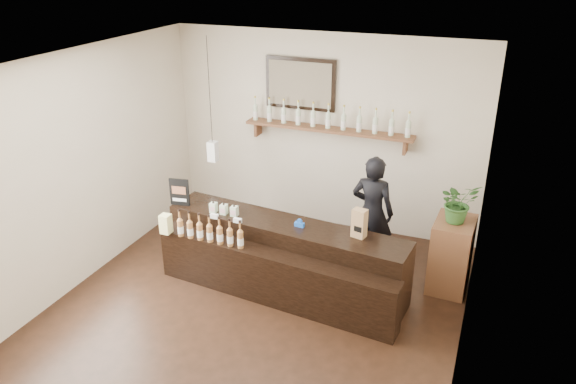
{
  "coord_description": "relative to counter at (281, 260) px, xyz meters",
  "views": [
    {
      "loc": [
        2.32,
        -4.78,
        3.85
      ],
      "look_at": [
        0.16,
        0.7,
        1.25
      ],
      "focal_mm": 35.0,
      "sensor_mm": 36.0,
      "label": 1
    }
  ],
  "objects": [
    {
      "name": "paper_bag",
      "position": [
        0.9,
        0.1,
        0.61
      ],
      "size": [
        0.17,
        0.15,
        0.33
      ],
      "color": "olive",
      "rests_on": "counter"
    },
    {
      "name": "ground",
      "position": [
        -0.12,
        -0.59,
        -0.4
      ],
      "size": [
        5.0,
        5.0,
        0.0
      ],
      "primitive_type": "plane",
      "color": "black",
      "rests_on": "ground"
    },
    {
      "name": "counter",
      "position": [
        0.0,
        0.0,
        0.0
      ],
      "size": [
        3.05,
        1.11,
        0.99
      ],
      "color": "black",
      "rests_on": "ground"
    },
    {
      "name": "promo_sign",
      "position": [
        -1.41,
        0.09,
        0.62
      ],
      "size": [
        0.25,
        0.06,
        0.35
      ],
      "color": "black",
      "rests_on": "counter"
    },
    {
      "name": "tape_dispenser",
      "position": [
        0.2,
        0.09,
        0.48
      ],
      "size": [
        0.12,
        0.05,
        0.1
      ],
      "color": "blue",
      "rests_on": "counter"
    },
    {
      "name": "room_shell",
      "position": [
        -0.12,
        -0.59,
        1.31
      ],
      "size": [
        5.0,
        5.0,
        5.0
      ],
      "color": "beige",
      "rests_on": "ground"
    },
    {
      "name": "back_wall_decor",
      "position": [
        -0.27,
        1.79,
        1.36
      ],
      "size": [
        2.66,
        0.96,
        1.69
      ],
      "color": "brown",
      "rests_on": "ground"
    },
    {
      "name": "potted_plant",
      "position": [
        1.88,
        0.79,
        0.74
      ],
      "size": [
        0.58,
        0.57,
        0.49
      ],
      "primitive_type": "imported",
      "rotation": [
        0.0,
        0.0,
        0.66
      ],
      "color": "#2E5B24",
      "rests_on": "side_cabinet"
    },
    {
      "name": "side_cabinet",
      "position": [
        1.88,
        0.79,
        0.05
      ],
      "size": [
        0.48,
        0.64,
        0.89
      ],
      "color": "brown",
      "rests_on": "ground"
    },
    {
      "name": "shopkeeper",
      "position": [
        0.85,
        0.96,
        0.45
      ],
      "size": [
        0.64,
        0.44,
        1.69
      ],
      "primitive_type": "imported",
      "rotation": [
        0.0,
        0.0,
        3.08
      ],
      "color": "black",
      "rests_on": "ground"
    }
  ]
}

